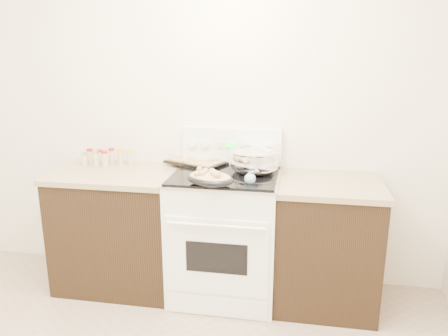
# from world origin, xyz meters

# --- Properties ---
(room_shell) EXTENTS (4.10, 3.60, 2.75)m
(room_shell) POSITION_xyz_m (0.00, 0.00, 1.70)
(room_shell) COLOR #EFE4CE
(room_shell) RESTS_ON ground
(counter_left) EXTENTS (0.93, 0.67, 0.92)m
(counter_left) POSITION_xyz_m (-0.48, 1.43, 0.46)
(counter_left) COLOR black
(counter_left) RESTS_ON ground
(counter_right) EXTENTS (0.73, 0.67, 0.92)m
(counter_right) POSITION_xyz_m (1.08, 1.43, 0.46)
(counter_right) COLOR black
(counter_right) RESTS_ON ground
(kitchen_range) EXTENTS (0.78, 0.73, 1.22)m
(kitchen_range) POSITION_xyz_m (0.35, 1.42, 0.49)
(kitchen_range) COLOR white
(kitchen_range) RESTS_ON ground
(mixing_bowl) EXTENTS (0.41, 0.41, 0.21)m
(mixing_bowl) POSITION_xyz_m (0.55, 1.51, 1.03)
(mixing_bowl) COLOR silver
(mixing_bowl) RESTS_ON kitchen_range
(roasting_pan) EXTENTS (0.40, 0.35, 0.11)m
(roasting_pan) POSITION_xyz_m (0.30, 1.15, 0.99)
(roasting_pan) COLOR black
(roasting_pan) RESTS_ON kitchen_range
(baking_sheet) EXTENTS (0.54, 0.47, 0.06)m
(baking_sheet) POSITION_xyz_m (0.09, 1.68, 0.96)
(baking_sheet) COLOR black
(baking_sheet) RESTS_ON kitchen_range
(wooden_spoon) EXTENTS (0.18, 0.22, 0.04)m
(wooden_spoon) POSITION_xyz_m (0.24, 1.26, 0.95)
(wooden_spoon) COLOR #AC824F
(wooden_spoon) RESTS_ON kitchen_range
(blue_ladle) EXTENTS (0.13, 0.25, 0.09)m
(blue_ladle) POSITION_xyz_m (0.55, 1.25, 0.97)
(blue_ladle) COLOR #92BFDA
(blue_ladle) RESTS_ON kitchen_range
(spice_jars) EXTENTS (0.39, 0.15, 0.13)m
(spice_jars) POSITION_xyz_m (-0.64, 1.60, 0.98)
(spice_jars) COLOR #BFB28C
(spice_jars) RESTS_ON counter_left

